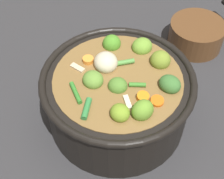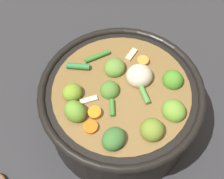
{
  "view_description": "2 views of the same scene",
  "coord_description": "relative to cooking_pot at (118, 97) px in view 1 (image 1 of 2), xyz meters",
  "views": [
    {
      "loc": [
        -0.2,
        -0.37,
        0.59
      ],
      "look_at": [
        -0.02,
        -0.01,
        0.11
      ],
      "focal_mm": 53.32,
      "sensor_mm": 36.0,
      "label": 1
    },
    {
      "loc": [
        0.25,
        -0.17,
        0.6
      ],
      "look_at": [
        -0.02,
        -0.01,
        0.11
      ],
      "focal_mm": 51.02,
      "sensor_mm": 36.0,
      "label": 2
    }
  ],
  "objects": [
    {
      "name": "ground_plane",
      "position": [
        -0.0,
        0.0,
        -0.07
      ],
      "size": [
        1.1,
        1.1,
        0.0
      ],
      "primitive_type": "plane",
      "color": "#2D2D30"
    },
    {
      "name": "cooking_pot",
      "position": [
        0.0,
        0.0,
        0.0
      ],
      "size": [
        0.3,
        0.3,
        0.15
      ],
      "color": "black",
      "rests_on": "ground_plane"
    },
    {
      "name": "small_saucepan",
      "position": [
        0.29,
        0.12,
        -0.04
      ],
      "size": [
        0.21,
        0.14,
        0.07
      ],
      "color": "brown",
      "rests_on": "ground_plane"
    }
  ]
}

